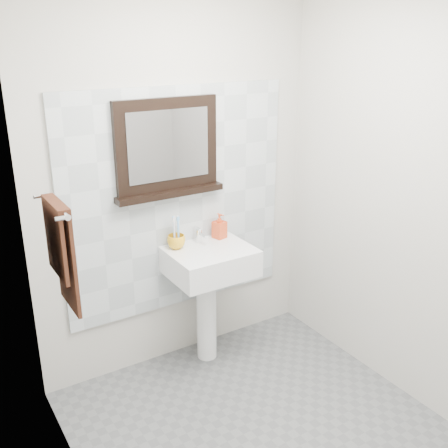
# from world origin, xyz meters

# --- Properties ---
(floor) EXTENTS (2.00, 2.20, 0.01)m
(floor) POSITION_xyz_m (0.00, 0.00, 0.00)
(floor) COLOR #5D5F62
(floor) RESTS_ON ground
(back_wall) EXTENTS (2.00, 0.01, 2.50)m
(back_wall) POSITION_xyz_m (0.00, 1.10, 1.25)
(back_wall) COLOR beige
(back_wall) RESTS_ON ground
(left_wall) EXTENTS (0.01, 2.20, 2.50)m
(left_wall) POSITION_xyz_m (-1.00, 0.00, 1.25)
(left_wall) COLOR beige
(left_wall) RESTS_ON ground
(right_wall) EXTENTS (0.01, 2.20, 2.50)m
(right_wall) POSITION_xyz_m (1.00, 0.00, 1.25)
(right_wall) COLOR beige
(right_wall) RESTS_ON ground
(splashback) EXTENTS (1.60, 0.02, 1.50)m
(splashback) POSITION_xyz_m (0.00, 1.09, 1.15)
(splashback) COLOR silver
(splashback) RESTS_ON back_wall
(pedestal_sink) EXTENTS (0.55, 0.44, 0.96)m
(pedestal_sink) POSITION_xyz_m (0.11, 0.87, 0.68)
(pedestal_sink) COLOR white
(pedestal_sink) RESTS_ON ground
(toothbrush_cup) EXTENTS (0.14, 0.14, 0.09)m
(toothbrush_cup) POSITION_xyz_m (-0.07, 0.99, 0.91)
(toothbrush_cup) COLOR gold
(toothbrush_cup) RESTS_ON pedestal_sink
(toothbrushes) EXTENTS (0.05, 0.04, 0.21)m
(toothbrushes) POSITION_xyz_m (-0.07, 0.99, 0.98)
(toothbrushes) COLOR white
(toothbrushes) RESTS_ON toothbrush_cup
(soap_dispenser) EXTENTS (0.10, 0.10, 0.18)m
(soap_dispenser) POSITION_xyz_m (0.27, 1.00, 0.95)
(soap_dispenser) COLOR red
(soap_dispenser) RESTS_ON pedestal_sink
(framed_mirror) EXTENTS (0.73, 0.11, 0.62)m
(framed_mirror) POSITION_xyz_m (-0.08, 1.06, 1.51)
(framed_mirror) COLOR black
(framed_mirror) RESTS_ON back_wall
(towel_bar) EXTENTS (0.07, 0.40, 0.03)m
(towel_bar) POSITION_xyz_m (-0.95, 0.47, 1.45)
(towel_bar) COLOR silver
(towel_bar) RESTS_ON left_wall
(hand_towel) EXTENTS (0.06, 0.30, 0.55)m
(hand_towel) POSITION_xyz_m (-0.94, 0.47, 1.24)
(hand_towel) COLOR black
(hand_towel) RESTS_ON towel_bar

